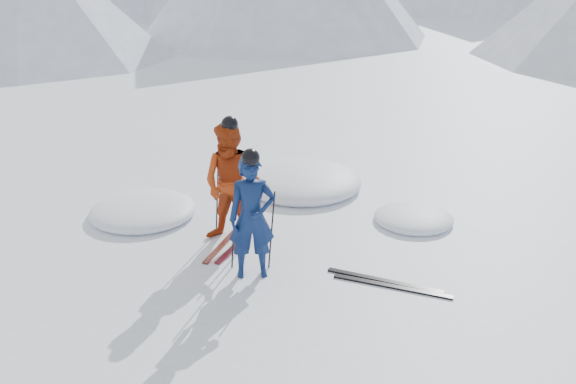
{
  "coord_description": "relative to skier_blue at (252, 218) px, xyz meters",
  "views": [
    {
      "loc": [
        -0.67,
        -7.85,
        4.44
      ],
      "look_at": [
        -1.41,
        0.5,
        1.1
      ],
      "focal_mm": 38.0,
      "sensor_mm": 36.0,
      "label": 1
    }
  ],
  "objects": [
    {
      "name": "ground",
      "position": [
        1.87,
        0.06,
        -0.91
      ],
      "size": [
        160.0,
        160.0,
        0.0
      ],
      "primitive_type": "plane",
      "color": "white",
      "rests_on": "ground"
    },
    {
      "name": "skier_blue",
      "position": [
        0.0,
        0.0,
        0.0
      ],
      "size": [
        0.74,
        0.57,
        1.83
      ],
      "primitive_type": "imported",
      "rotation": [
        0.0,
        0.0,
        0.21
      ],
      "color": "#0C1E4C",
      "rests_on": "ground"
    },
    {
      "name": "skier_red",
      "position": [
        -0.47,
        1.06,
        0.08
      ],
      "size": [
        1.13,
        0.98,
        1.99
      ],
      "primitive_type": "imported",
      "rotation": [
        0.0,
        0.0,
        -0.25
      ],
      "color": "#AA330D",
      "rests_on": "ground"
    },
    {
      "name": "pole_blue_left",
      "position": [
        -0.3,
        0.15,
        -0.3
      ],
      "size": [
        0.12,
        0.09,
        1.21
      ],
      "primitive_type": "cylinder",
      "rotation": [
        0.05,
        0.08,
        0.0
      ],
      "color": "black",
      "rests_on": "ground"
    },
    {
      "name": "pole_blue_right",
      "position": [
        0.25,
        0.25,
        -0.3
      ],
      "size": [
        0.12,
        0.07,
        1.22
      ],
      "primitive_type": "cylinder",
      "rotation": [
        -0.04,
        0.08,
        0.0
      ],
      "color": "black",
      "rests_on": "ground"
    },
    {
      "name": "pole_red_left",
      "position": [
        -0.77,
        1.31,
        -0.25
      ],
      "size": [
        0.13,
        0.1,
        1.33
      ],
      "primitive_type": "cylinder",
      "rotation": [
        0.06,
        0.08,
        0.0
      ],
      "color": "black",
      "rests_on": "ground"
    },
    {
      "name": "pole_red_right",
      "position": [
        -0.17,
        1.21,
        -0.25
      ],
      "size": [
        0.13,
        0.09,
        1.33
      ],
      "primitive_type": "cylinder",
      "rotation": [
        -0.05,
        0.08,
        0.0
      ],
      "color": "black",
      "rests_on": "ground"
    },
    {
      "name": "ski_worn_left",
      "position": [
        -0.59,
        1.06,
        -0.9
      ],
      "size": [
        0.46,
        1.68,
        0.03
      ],
      "primitive_type": "cube",
      "rotation": [
        0.0,
        0.0,
        -0.22
      ],
      "color": "black",
      "rests_on": "ground"
    },
    {
      "name": "ski_worn_right",
      "position": [
        -0.35,
        1.06,
        -0.9
      ],
      "size": [
        0.57,
        1.65,
        0.03
      ],
      "primitive_type": "cube",
      "rotation": [
        0.0,
        0.0,
        -0.29
      ],
      "color": "black",
      "rests_on": "ground"
    },
    {
      "name": "ski_loose_a",
      "position": [
        1.91,
        -0.05,
        -0.9
      ],
      "size": [
        1.64,
        0.62,
        0.03
      ],
      "primitive_type": "cube",
      "rotation": [
        0.0,
        0.0,
        1.25
      ],
      "color": "black",
      "rests_on": "ground"
    },
    {
      "name": "ski_loose_b",
      "position": [
        2.01,
        -0.2,
        -0.9
      ],
      "size": [
        1.66,
        0.56,
        0.03
      ],
      "primitive_type": "cube",
      "rotation": [
        0.0,
        0.0,
        1.29
      ],
      "color": "black",
      "rests_on": "ground"
    },
    {
      "name": "snow_lumps",
      "position": [
        -0.09,
        2.96,
        -0.91
      ],
      "size": [
        6.45,
        3.8,
        0.53
      ],
      "color": "white",
      "rests_on": "ground"
    }
  ]
}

